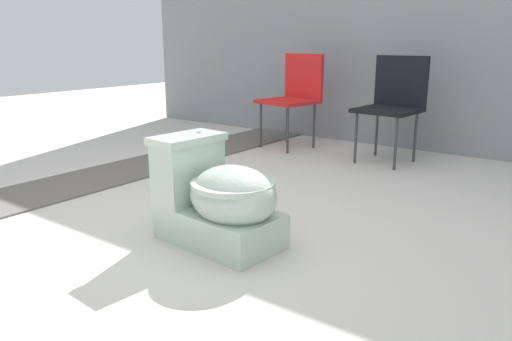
# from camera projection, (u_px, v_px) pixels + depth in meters

# --- Properties ---
(ground_plane) EXTENTS (14.00, 14.00, 0.00)m
(ground_plane) POSITION_uv_depth(u_px,v_px,m) (193.00, 234.00, 2.53)
(ground_plane) COLOR beige
(gravel_strip) EXTENTS (0.56, 8.00, 0.01)m
(gravel_strip) POSITION_uv_depth(u_px,v_px,m) (114.00, 173.00, 3.66)
(gravel_strip) COLOR #605B56
(gravel_strip) RESTS_ON ground
(toilet) EXTENTS (0.66, 0.43, 0.52)m
(toilet) POSITION_uv_depth(u_px,v_px,m) (219.00, 200.00, 2.37)
(toilet) COLOR #B2C6B7
(toilet) RESTS_ON ground
(folding_chair_left) EXTENTS (0.52, 0.52, 0.83)m
(folding_chair_left) POSITION_uv_depth(u_px,v_px,m) (296.00, 90.00, 4.50)
(folding_chair_left) COLOR red
(folding_chair_left) RESTS_ON ground
(folding_chair_middle) EXTENTS (0.47, 0.47, 0.83)m
(folding_chair_middle) POSITION_uv_depth(u_px,v_px,m) (394.00, 97.00, 3.95)
(folding_chair_middle) COLOR black
(folding_chair_middle) RESTS_ON ground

